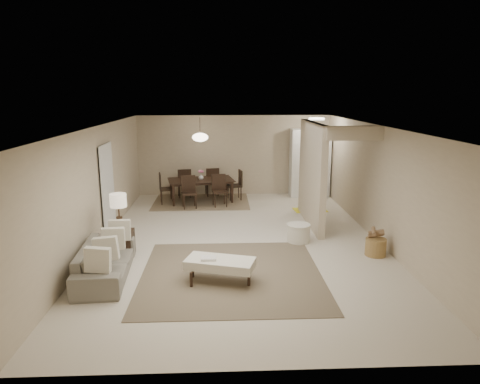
{
  "coord_description": "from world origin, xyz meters",
  "views": [
    {
      "loc": [
        -0.39,
        -8.89,
        3.17
      ],
      "look_at": [
        0.01,
        0.25,
        1.05
      ],
      "focal_mm": 32.0,
      "sensor_mm": 36.0,
      "label": 1
    }
  ],
  "objects_px": {
    "sofa": "(105,261)",
    "side_table": "(121,244)",
    "pantry_cabinet": "(310,163)",
    "dining_table": "(201,191)",
    "round_pouf": "(298,233)",
    "ottoman_bench": "(220,264)",
    "wicker_basket": "(376,247)"
  },
  "relations": [
    {
      "from": "pantry_cabinet",
      "to": "side_table",
      "type": "bearing_deg",
      "value": -133.92
    },
    {
      "from": "pantry_cabinet",
      "to": "wicker_basket",
      "type": "bearing_deg",
      "value": -86.44
    },
    {
      "from": "sofa",
      "to": "ottoman_bench",
      "type": "xyz_separation_m",
      "value": [
        2.02,
        -0.3,
        0.04
      ]
    },
    {
      "from": "ottoman_bench",
      "to": "dining_table",
      "type": "xyz_separation_m",
      "value": [
        -0.57,
        5.62,
        0.0
      ]
    },
    {
      "from": "sofa",
      "to": "round_pouf",
      "type": "xyz_separation_m",
      "value": [
        3.72,
        1.66,
        -0.09
      ]
    },
    {
      "from": "wicker_basket",
      "to": "dining_table",
      "type": "xyz_separation_m",
      "value": [
        -3.67,
        4.52,
        0.16
      ]
    },
    {
      "from": "round_pouf",
      "to": "wicker_basket",
      "type": "bearing_deg",
      "value": -31.5
    },
    {
      "from": "sofa",
      "to": "side_table",
      "type": "xyz_separation_m",
      "value": [
        0.05,
        0.98,
        -0.03
      ]
    },
    {
      "from": "side_table",
      "to": "round_pouf",
      "type": "bearing_deg",
      "value": 10.56
    },
    {
      "from": "sofa",
      "to": "side_table",
      "type": "distance_m",
      "value": 0.98
    },
    {
      "from": "ottoman_bench",
      "to": "dining_table",
      "type": "distance_m",
      "value": 5.65
    },
    {
      "from": "pantry_cabinet",
      "to": "sofa",
      "type": "bearing_deg",
      "value": -129.09
    },
    {
      "from": "wicker_basket",
      "to": "ottoman_bench",
      "type": "bearing_deg",
      "value": -160.46
    },
    {
      "from": "pantry_cabinet",
      "to": "wicker_basket",
      "type": "height_order",
      "value": "pantry_cabinet"
    },
    {
      "from": "wicker_basket",
      "to": "dining_table",
      "type": "bearing_deg",
      "value": 129.11
    },
    {
      "from": "wicker_basket",
      "to": "dining_table",
      "type": "height_order",
      "value": "dining_table"
    },
    {
      "from": "pantry_cabinet",
      "to": "ottoman_bench",
      "type": "bearing_deg",
      "value": -114.15
    },
    {
      "from": "wicker_basket",
      "to": "dining_table",
      "type": "distance_m",
      "value": 5.82
    },
    {
      "from": "pantry_cabinet",
      "to": "dining_table",
      "type": "xyz_separation_m",
      "value": [
        -3.35,
        -0.59,
        -0.72
      ]
    },
    {
      "from": "dining_table",
      "to": "ottoman_bench",
      "type": "bearing_deg",
      "value": -94.96
    },
    {
      "from": "dining_table",
      "to": "pantry_cabinet",
      "type": "bearing_deg",
      "value": -0.72
    },
    {
      "from": "side_table",
      "to": "wicker_basket",
      "type": "relative_size",
      "value": 1.26
    },
    {
      "from": "dining_table",
      "to": "round_pouf",
      "type": "bearing_deg",
      "value": -68.92
    },
    {
      "from": "round_pouf",
      "to": "dining_table",
      "type": "bearing_deg",
      "value": 121.83
    },
    {
      "from": "ottoman_bench",
      "to": "wicker_basket",
      "type": "xyz_separation_m",
      "value": [
        3.1,
        1.1,
        -0.16
      ]
    },
    {
      "from": "ottoman_bench",
      "to": "round_pouf",
      "type": "xyz_separation_m",
      "value": [
        1.7,
        1.96,
        -0.13
      ]
    },
    {
      "from": "pantry_cabinet",
      "to": "dining_table",
      "type": "relative_size",
      "value": 1.1
    },
    {
      "from": "wicker_basket",
      "to": "round_pouf",
      "type": "bearing_deg",
      "value": 148.5
    },
    {
      "from": "sofa",
      "to": "side_table",
      "type": "height_order",
      "value": "sofa"
    },
    {
      "from": "side_table",
      "to": "round_pouf",
      "type": "relative_size",
      "value": 1.02
    },
    {
      "from": "sofa",
      "to": "dining_table",
      "type": "height_order",
      "value": "dining_table"
    },
    {
      "from": "pantry_cabinet",
      "to": "wicker_basket",
      "type": "xyz_separation_m",
      "value": [
        0.32,
        -5.11,
        -0.88
      ]
    }
  ]
}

